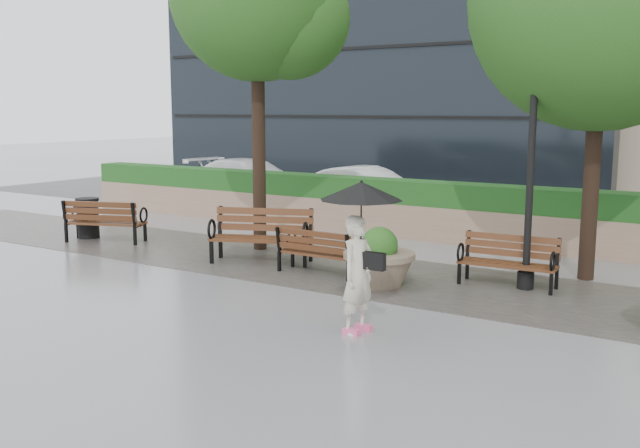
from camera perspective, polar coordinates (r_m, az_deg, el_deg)
The scene contains 16 objects.
ground at distance 10.40m, azimuth -1.09°, elevation -7.69°, with size 100.00×100.00×0.00m, color gray.
cobble_strip at distance 12.91m, azimuth 6.30°, elevation -4.36°, with size 28.00×3.20×0.01m, color #383330.
hedge_wall at distance 16.42m, azimuth 12.52°, elevation 0.74°, with size 24.00×0.80×1.35m.
asphalt_street at distance 20.28m, azimuth 16.34°, elevation 0.27°, with size 40.00×7.00×0.00m, color black.
bench_0 at distance 17.00m, azimuth -16.79°, elevation -0.44°, with size 1.92×1.28×0.96m.
bench_1 at distance 14.13m, azimuth -4.71°, elevation -1.86°, with size 2.11×1.46×1.06m.
bench_2 at distance 13.12m, azimuth -0.09°, elevation -2.98°, with size 1.58×0.63×0.84m.
bench_3 at distance 12.61m, azimuth 14.77°, elevation -3.74°, with size 1.67×0.75×0.88m.
planter_left at distance 12.26m, azimuth 4.75°, elevation -3.14°, with size 1.23×1.23×1.03m.
trash_bin at distance 17.63m, azimuth -18.07°, elevation 0.36°, with size 0.54×0.54×0.90m, color black.
lamppost at distance 12.30m, azimuth 16.46°, elevation 3.24°, with size 0.28×0.28×4.13m.
tree_0 at distance 15.39m, azimuth -4.43°, elevation 17.41°, with size 3.66×3.60×7.17m.
tree_1 at distance 13.50m, azimuth 22.36°, elevation 15.92°, with size 4.51×4.51×7.14m.
car_left at distance 23.42m, azimuth -5.55°, elevation 3.47°, with size 1.96×4.81×1.40m, color white.
car_right at distance 20.73m, azimuth 3.83°, elevation 2.69°, with size 1.43×4.11×1.35m, color white.
pedestrian at distance 9.57m, azimuth 3.19°, elevation -1.46°, with size 1.12×1.12×2.06m.
Camera 1 is at (5.50, -8.29, 3.02)m, focal length 40.00 mm.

